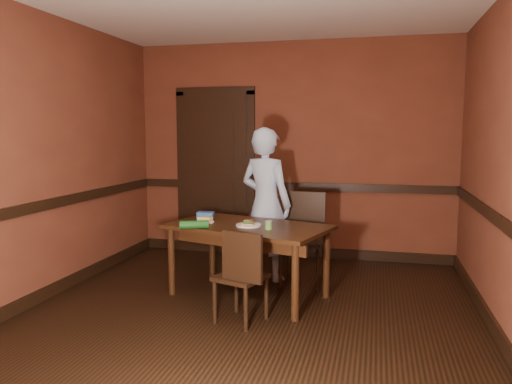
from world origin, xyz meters
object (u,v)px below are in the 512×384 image
at_px(chair_near, 241,275).
at_px(person, 266,204).
at_px(sandwich_plate, 248,224).
at_px(dining_table, 248,261).
at_px(sauce_jar, 269,225).
at_px(cheese_saucer, 205,220).
at_px(chair_far, 303,239).
at_px(food_tub, 205,216).

xyz_separation_m(chair_near, person, (-0.07, 1.26, 0.42)).
bearing_deg(sandwich_plate, dining_table, 107.52).
bearing_deg(dining_table, sauce_jar, -19.38).
relative_size(dining_table, cheese_saucer, 8.54).
bearing_deg(sandwich_plate, person, 88.66).
bearing_deg(cheese_saucer, chair_far, 28.96).
bearing_deg(chair_near, person, -67.67).
relative_size(chair_far, cheese_saucer, 5.41).
bearing_deg(sandwich_plate, chair_far, 53.05).
height_order(person, sandwich_plate, person).
distance_m(sauce_jar, food_tub, 0.83).
relative_size(chair_far, sandwich_plate, 3.97).
bearing_deg(sauce_jar, food_tub, 153.07).
xyz_separation_m(chair_far, person, (-0.42, 0.10, 0.34)).
xyz_separation_m(dining_table, chair_near, (0.10, -0.64, 0.05)).
distance_m(chair_far, sandwich_plate, 0.76).
xyz_separation_m(sandwich_plate, food_tub, (-0.52, 0.26, 0.02)).
bearing_deg(chair_far, sauce_jar, -104.13).
distance_m(dining_table, sandwich_plate, 0.37).
height_order(dining_table, chair_far, chair_far).
height_order(chair_far, food_tub, chair_far).
relative_size(person, cheese_saucer, 9.30).
bearing_deg(food_tub, chair_far, 11.82).
height_order(person, food_tub, person).
distance_m(dining_table, person, 0.78).
bearing_deg(dining_table, sandwich_plate, -55.81).
height_order(sandwich_plate, sauce_jar, sauce_jar).
height_order(chair_far, chair_near, chair_far).
bearing_deg(dining_table, cheese_saucer, -166.59).
bearing_deg(food_tub, person, 31.35).
height_order(person, sauce_jar, person).
distance_m(chair_near, food_tub, 1.09).
relative_size(dining_table, chair_near, 1.88).
bearing_deg(cheese_saucer, chair_near, -50.73).
height_order(dining_table, food_tub, food_tub).
distance_m(chair_far, person, 0.55).
relative_size(chair_near, food_tub, 4.40).
bearing_deg(dining_table, chair_near, -64.29).
relative_size(dining_table, person, 0.92).
height_order(chair_near, sauce_jar, chair_near).
height_order(dining_table, sauce_jar, sauce_jar).
relative_size(sandwich_plate, cheese_saucer, 1.36).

